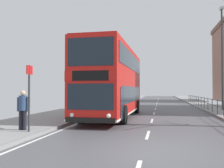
% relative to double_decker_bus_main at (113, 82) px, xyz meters
% --- Properties ---
extents(ground, '(15.80, 140.00, 0.20)m').
position_rel_double_decker_bus_main_xyz_m(ground, '(1.87, -8.63, -2.35)').
color(ground, '#4D4D52').
extents(double_decker_bus_main, '(2.81, 10.80, 4.56)m').
position_rel_double_decker_bus_main_xyz_m(double_decker_bus_main, '(0.00, 0.00, 0.00)').
color(double_decker_bus_main, red).
rests_on(double_decker_bus_main, ground).
extents(pedestrian_railing_far_kerb, '(0.05, 28.99, 1.02)m').
position_rel_double_decker_bus_main_xyz_m(pedestrian_railing_far_kerb, '(7.04, 5.98, -1.56)').
color(pedestrian_railing_far_kerb, '#2D3338').
rests_on(pedestrian_railing_far_kerb, ground).
extents(pedestrian_with_backpack, '(0.54, 0.52, 1.68)m').
position_rel_double_decker_bus_main_xyz_m(pedestrian_with_backpack, '(-2.64, -6.64, -1.27)').
color(pedestrian_with_backpack, black).
rests_on(pedestrian_with_backpack, ground).
extents(bus_stop_sign_near, '(0.08, 0.44, 2.72)m').
position_rel_double_decker_bus_main_xyz_m(bus_stop_sign_near, '(-2.18, -7.00, -0.58)').
color(bus_stop_sign_near, '#2D2D33').
rests_on(bus_stop_sign_near, ground).
extents(street_lamp_far_side, '(0.28, 0.60, 8.92)m').
position_rel_double_decker_bus_main_xyz_m(street_lamp_far_side, '(8.35, 6.61, 2.84)').
color(street_lamp_far_side, '#38383D').
rests_on(street_lamp_far_side, ground).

